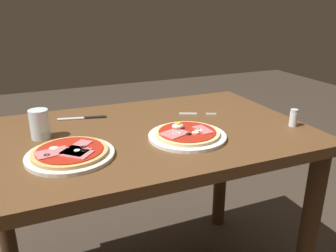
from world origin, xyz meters
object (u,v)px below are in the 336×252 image
(pizza_across_left, at_px, (70,153))
(water_glass_near, at_px, (40,126))
(dining_table, at_px, (145,161))
(pizza_foreground, at_px, (187,135))
(knife, at_px, (86,118))
(salt_shaker, at_px, (293,118))
(fork, at_px, (195,114))

(pizza_across_left, bearing_deg, water_glass_near, 109.84)
(dining_table, distance_m, pizza_foreground, 0.22)
(knife, height_order, salt_shaker, salt_shaker)
(water_glass_near, bearing_deg, dining_table, -11.85)
(dining_table, height_order, pizza_across_left, pizza_across_left)
(fork, bearing_deg, water_glass_near, -177.49)
(pizza_foreground, distance_m, knife, 0.46)
(pizza_across_left, height_order, knife, pizza_across_left)
(water_glass_near, bearing_deg, pizza_across_left, -70.16)
(salt_shaker, bearing_deg, water_glass_near, 164.70)
(pizza_foreground, relative_size, fork, 1.84)
(dining_table, xyz_separation_m, pizza_across_left, (-0.28, -0.13, 0.14))
(knife, xyz_separation_m, salt_shaker, (0.72, -0.40, 0.03))
(pizza_foreground, bearing_deg, knife, 129.74)
(fork, bearing_deg, pizza_across_left, -157.29)
(knife, bearing_deg, fork, -15.97)
(dining_table, distance_m, salt_shaker, 0.59)
(pizza_across_left, xyz_separation_m, water_glass_near, (-0.07, 0.20, 0.03))
(pizza_foreground, distance_m, salt_shaker, 0.43)
(dining_table, xyz_separation_m, salt_shaker, (0.55, -0.17, 0.16))
(pizza_foreground, height_order, water_glass_near, water_glass_near)
(pizza_foreground, xyz_separation_m, salt_shaker, (0.43, -0.05, 0.02))
(dining_table, relative_size, salt_shaker, 18.25)
(knife, bearing_deg, pizza_across_left, -107.12)
(dining_table, distance_m, pizza_across_left, 0.34)
(water_glass_near, relative_size, fork, 0.69)
(pizza_across_left, distance_m, knife, 0.37)
(knife, bearing_deg, water_glass_near, -140.03)
(water_glass_near, height_order, fork, water_glass_near)
(salt_shaker, bearing_deg, pizza_across_left, 176.87)
(water_glass_near, distance_m, salt_shaker, 0.94)
(pizza_across_left, height_order, water_glass_near, water_glass_near)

